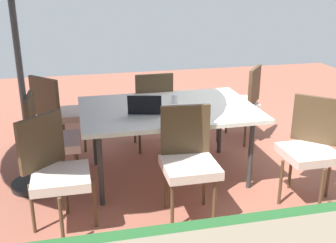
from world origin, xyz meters
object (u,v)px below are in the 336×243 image
chair_south (152,106)px  cup (175,98)px  chair_northwest (311,145)px  chair_southwest (242,100)px  chair_southeast (56,111)px  chair_east (49,137)px  chair_north (188,157)px  dining_table (168,112)px  laptop (145,110)px  chair_northeast (55,169)px

chair_south → cup: 0.66m
chair_northwest → chair_south: same height
chair_northwest → chair_southwest: bearing=135.0°
chair_southeast → chair_east: bearing=133.2°
cup → chair_north: bearing=83.3°
dining_table → cup: (-0.11, -0.14, 0.10)m
dining_table → chair_north: 0.79m
chair_southwest → laptop: bearing=-17.9°
dining_table → chair_southeast: chair_southeast is taller
chair_east → laptop: 0.98m
laptop → chair_southeast: bearing=-34.7°
chair_southeast → chair_northeast: same height
cup → laptop: bearing=39.9°
dining_table → chair_southwest: (-1.13, -0.76, -0.17)m
chair_northwest → chair_north: bearing=-136.5°
chair_north → chair_east: 1.41m
chair_southwest → cup: bearing=-20.5°
chair_northeast → cup: chair_northeast is taller
chair_southwest → chair_north: (1.13, 1.52, 0.00)m
chair_northwest → dining_table: bearing=-169.6°
chair_north → chair_northeast: size_ratio=1.00×
chair_northwest → laptop: size_ratio=2.66×
chair_southeast → chair_southwest: 2.28m
chair_north → cup: size_ratio=10.80×
chair_northwest → chair_southwest: same height
chair_southwest → chair_south: (1.16, 0.02, 0.00)m
chair_southwest → chair_south: 1.16m
chair_south → chair_northeast: (1.09, 1.48, 0.00)m
chair_southeast → laptop: (-0.88, 0.98, 0.26)m
chair_southeast → chair_northeast: 1.54m
chair_northwest → cup: (1.08, -0.90, 0.26)m
dining_table → chair_east: size_ratio=1.81×
chair_northeast → chair_north: bearing=-43.3°
chair_northwest → chair_north: same height
chair_southwest → chair_northeast: size_ratio=1.00×
chair_south → chair_north: 1.51m
laptop → chair_south: bearing=-91.5°
chair_east → cup: (-1.30, -0.16, 0.26)m
chair_south → chair_northeast: bearing=53.0°
chair_north → chair_northeast: 1.12m
chair_southeast → chair_north: 1.95m
chair_northwest → chair_east: 2.49m
dining_table → chair_north: size_ratio=1.81×
dining_table → chair_south: 0.76m
chair_northeast → cup: bearing=-5.9°
chair_south → cup: bearing=102.1°
chair_southeast → chair_southwest: size_ratio=1.00×
chair_northwest → chair_northeast: (2.30, -0.02, 0.00)m
chair_northwest → cup: 1.43m
chair_south → chair_northeast: size_ratio=1.00×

